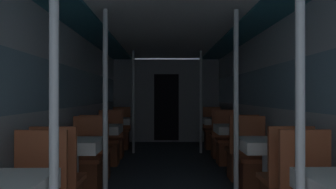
{
  "coord_description": "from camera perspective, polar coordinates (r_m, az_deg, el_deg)",
  "views": [
    {
      "loc": [
        -0.08,
        -1.17,
        1.21
      ],
      "look_at": [
        -0.03,
        2.53,
        1.22
      ],
      "focal_mm": 35.0,
      "sensor_mm": 36.0,
      "label": 1
    }
  ],
  "objects": [
    {
      "name": "support_pole_right_3",
      "position": [
        6.91,
        5.75,
        -1.28
      ],
      "size": [
        0.06,
        0.06,
        2.15
      ],
      "color": "silver",
      "rests_on": "ground_plane"
    },
    {
      "name": "support_pole_left_0",
      "position": [
        1.99,
        -19.24,
        -4.18
      ],
      "size": [
        0.06,
        0.06,
        2.15
      ],
      "color": "silver",
      "rests_on": "ground_plane"
    },
    {
      "name": "chair_right_far_1",
      "position": [
        4.32,
        14.57,
        -12.42
      ],
      "size": [
        0.4,
        0.4,
        0.94
      ],
      "rotation": [
        0.0,
        0.0,
        3.14
      ],
      "color": "brown",
      "rests_on": "ground_plane"
    },
    {
      "name": "dining_table_right_3",
      "position": [
        6.98,
        8.45,
        -4.92
      ],
      "size": [
        0.56,
        0.56,
        0.74
      ],
      "color": "#4C4C51",
      "rests_on": "ground_plane"
    },
    {
      "name": "dining_table_left_3",
      "position": [
        6.95,
        -8.77,
        -4.94
      ],
      "size": [
        0.56,
        0.56,
        0.74
      ],
      "color": "#4C4C51",
      "rests_on": "ground_plane"
    },
    {
      "name": "wall_right",
      "position": [
        4.8,
        17.13,
        -1.4
      ],
      "size": [
        0.05,
        9.6,
        2.15
      ],
      "color": "silver",
      "rests_on": "ground_plane"
    },
    {
      "name": "chair_right_near_3",
      "position": [
        6.49,
        9.21,
        -8.28
      ],
      "size": [
        0.4,
        0.4,
        0.94
      ],
      "color": "brown",
      "rests_on": "ground_plane"
    },
    {
      "name": "chair_right_far_3",
      "position": [
        7.53,
        7.79,
        -7.14
      ],
      "size": [
        0.4,
        0.4,
        0.94
      ],
      "rotation": [
        0.0,
        0.0,
        3.14
      ],
      "color": "brown",
      "rests_on": "ground_plane"
    },
    {
      "name": "dining_table_left_2",
      "position": [
        5.32,
        -11.25,
        -6.42
      ],
      "size": [
        0.56,
        0.56,
        0.74
      ],
      "color": "#4C4C51",
      "rests_on": "ground_plane"
    },
    {
      "name": "chair_left_far_2",
      "position": [
        5.88,
        -10.31,
        -9.13
      ],
      "size": [
        0.4,
        0.4,
        0.94
      ],
      "rotation": [
        0.0,
        0.0,
        3.14
      ],
      "color": "brown",
      "rests_on": "ground_plane"
    },
    {
      "name": "support_pole_left_1",
      "position": [
        3.6,
        -10.87,
        -2.36
      ],
      "size": [
        0.06,
        0.06,
        2.15
      ],
      "color": "silver",
      "rests_on": "ground_plane"
    },
    {
      "name": "ceiling_panel",
      "position": [
        4.67,
        0.2,
        11.92
      ],
      "size": [
        2.8,
        9.6,
        0.07
      ],
      "color": "white",
      "rests_on": "wall_left"
    },
    {
      "name": "wall_left",
      "position": [
        4.76,
        -16.9,
        -1.42
      ],
      "size": [
        0.05,
        9.6,
        2.15
      ],
      "color": "silver",
      "rests_on": "ground_plane"
    },
    {
      "name": "chair_right_far_2",
      "position": [
        5.91,
        10.23,
        -9.08
      ],
      "size": [
        0.4,
        0.4,
        0.94
      ],
      "rotation": [
        0.0,
        0.0,
        3.14
      ],
      "color": "brown",
      "rests_on": "ground_plane"
    },
    {
      "name": "bulkhead_far",
      "position": [
        8.54,
        -0.28,
        -1.09
      ],
      "size": [
        2.74,
        0.09,
        2.15
      ],
      "color": "gray",
      "rests_on": "ground_plane"
    },
    {
      "name": "dining_table_left_1",
      "position": [
        3.71,
        -15.94,
        -9.16
      ],
      "size": [
        0.56,
        0.56,
        0.74
      ],
      "color": "#4C4C51",
      "rests_on": "ground_plane"
    },
    {
      "name": "support_pole_left_3",
      "position": [
        6.89,
        -6.06,
        -1.29
      ],
      "size": [
        0.06,
        0.06,
        2.15
      ],
      "color": "silver",
      "rests_on": "ground_plane"
    },
    {
      "name": "dining_table_right_1",
      "position": [
        3.76,
        16.75,
        -9.05
      ],
      "size": [
        0.56,
        0.56,
        0.74
      ],
      "color": "#4C4C51",
      "rests_on": "ground_plane"
    },
    {
      "name": "support_pole_right_1",
      "position": [
        3.63,
        11.78,
        -2.34
      ],
      "size": [
        0.06,
        0.06,
        2.15
      ],
      "color": "silver",
      "rests_on": "ground_plane"
    },
    {
      "name": "chair_left_far_3",
      "position": [
        7.51,
        -8.21,
        -7.16
      ],
      "size": [
        0.4,
        0.4,
        0.94
      ],
      "rotation": [
        0.0,
        0.0,
        3.14
      ],
      "color": "brown",
      "rests_on": "ground_plane"
    },
    {
      "name": "chair_right_near_2",
      "position": [
        4.89,
        12.68,
        -10.98
      ],
      "size": [
        0.4,
        0.4,
        0.94
      ],
      "color": "brown",
      "rests_on": "ground_plane"
    },
    {
      "name": "dining_table_right_2",
      "position": [
        5.35,
        11.34,
        -6.38
      ],
      "size": [
        0.56,
        0.56,
        0.74
      ],
      "color": "#4C4C51",
      "rests_on": "ground_plane"
    },
    {
      "name": "chair_left_far_1",
      "position": [
        4.28,
        -14.05,
        -12.54
      ],
      "size": [
        0.4,
        0.4,
        0.94
      ],
      "rotation": [
        0.0,
        0.0,
        3.14
      ],
      "color": "brown",
      "rests_on": "ground_plane"
    },
    {
      "name": "chair_left_near_3",
      "position": [
        6.47,
        -9.43,
        -8.31
      ],
      "size": [
        0.4,
        0.4,
        0.94
      ],
      "color": "brown",
      "rests_on": "ground_plane"
    },
    {
      "name": "chair_left_near_2",
      "position": [
        4.85,
        -12.41,
        -11.06
      ],
      "size": [
        0.4,
        0.4,
        0.94
      ],
      "color": "brown",
      "rests_on": "ground_plane"
    },
    {
      "name": "support_pole_right_0",
      "position": [
        2.05,
        22.02,
        -4.06
      ],
      "size": [
        0.06,
        0.06,
        2.15
      ],
      "color": "silver",
      "rests_on": "ground_plane"
    }
  ]
}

